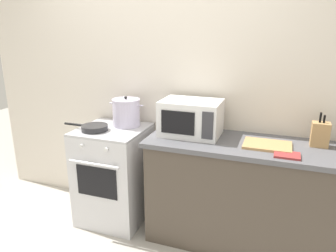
{
  "coord_description": "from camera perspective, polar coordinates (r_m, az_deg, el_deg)",
  "views": [
    {
      "loc": [
        1.08,
        -1.85,
        1.79
      ],
      "look_at": [
        0.2,
        0.6,
        1.0
      ],
      "focal_mm": 34.13,
      "sensor_mm": 36.0,
      "label": 1
    }
  ],
  "objects": [
    {
      "name": "stove",
      "position": [
        3.13,
        -9.61,
        -8.48
      ],
      "size": [
        0.6,
        0.64,
        0.92
      ],
      "color": "silver",
      "rests_on": "ground_plane"
    },
    {
      "name": "oven_mitt",
      "position": [
        2.45,
        20.5,
        -4.89
      ],
      "size": [
        0.18,
        0.14,
        0.02
      ],
      "primitive_type": "cube",
      "color": "#993333",
      "rests_on": "countertop_right"
    },
    {
      "name": "microwave",
      "position": [
        2.72,
        4.14,
        1.49
      ],
      "size": [
        0.5,
        0.37,
        0.3
      ],
      "color": "white",
      "rests_on": "countertop_right"
    },
    {
      "name": "stock_pot",
      "position": [
        3.0,
        -7.46,
        2.42
      ],
      "size": [
        0.34,
        0.26,
        0.28
      ],
      "color": "silver",
      "rests_on": "stove"
    },
    {
      "name": "back_wall",
      "position": [
        2.97,
        4.28,
        6.38
      ],
      "size": [
        4.4,
        0.1,
        2.5
      ],
      "primitive_type": "cube",
      "color": "silver",
      "rests_on": "ground_plane"
    },
    {
      "name": "cutting_board",
      "position": [
        2.6,
        17.32,
        -3.28
      ],
      "size": [
        0.36,
        0.26,
        0.02
      ],
      "primitive_type": "cube",
      "color": "tan",
      "rests_on": "countertop_right"
    },
    {
      "name": "knife_block",
      "position": [
        2.72,
        25.52,
        -1.35
      ],
      "size": [
        0.13,
        0.1,
        0.27
      ],
      "color": "tan",
      "rests_on": "countertop_right"
    },
    {
      "name": "countertop_right",
      "position": [
        2.63,
        14.69,
        -3.48
      ],
      "size": [
        1.7,
        0.6,
        0.04
      ],
      "primitive_type": "cube",
      "color": "#59595E",
      "rests_on": "lower_cabinet_right"
    },
    {
      "name": "lower_cabinet_right",
      "position": [
        2.82,
        13.98,
        -12.28
      ],
      "size": [
        1.64,
        0.56,
        0.88
      ],
      "primitive_type": "cube",
      "color": "#4C4238",
      "rests_on": "ground_plane"
    },
    {
      "name": "frying_pan",
      "position": [
        2.93,
        -13.08,
        -0.31
      ],
      "size": [
        0.43,
        0.23,
        0.05
      ],
      "color": "#28282B",
      "rests_on": "stove"
    }
  ]
}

